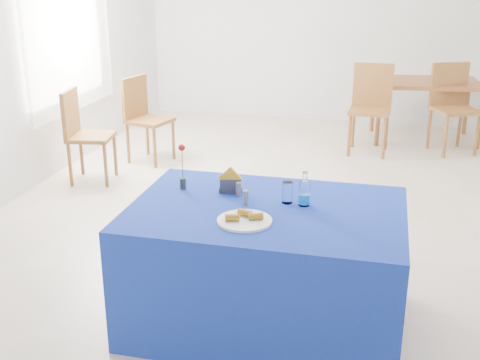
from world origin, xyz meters
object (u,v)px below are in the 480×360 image
water_bottle (304,194)px  chair_bg_right (452,101)px  chair_win_b (143,113)px  oak_table (427,87)px  chair_win_a (82,129)px  plate (245,221)px  blue_table (266,266)px  chair_bg_left (371,102)px

water_bottle → chair_bg_right: 4.23m
water_bottle → chair_win_b: size_ratio=0.23×
oak_table → chair_bg_right: size_ratio=1.32×
chair_win_a → chair_win_b: chair_win_b is taller
plate → chair_bg_right: (1.47, 4.38, -0.17)m
chair_win_a → blue_table: bearing=-142.4°
chair_bg_left → oak_table: bearing=48.6°
chair_bg_left → chair_bg_right: chair_bg_right is taller
chair_bg_left → chair_bg_right: size_ratio=1.00×
chair_win_a → chair_win_b: size_ratio=1.00×
chair_bg_left → water_bottle: bearing=-91.1°
blue_table → chair_bg_right: (1.40, 4.15, 0.22)m
chair_bg_right → chair_win_b: (-3.38, -1.23, -0.05)m
blue_table → chair_win_a: 3.14m
blue_table → oak_table: (1.12, 4.56, 0.30)m
chair_bg_right → chair_win_b: 3.59m
chair_bg_right → chair_win_a: bearing=-175.2°
chair_bg_left → chair_win_a: chair_bg_left is taller
water_bottle → chair_bg_left: size_ratio=0.21×
water_bottle → chair_win_a: 3.25m
oak_table → chair_bg_right: 0.50m
blue_table → chair_bg_right: chair_bg_right is taller
plate → water_bottle: size_ratio=1.42×
chair_win_a → chair_bg_right: bearing=-71.2°
plate → blue_table: size_ratio=0.19×
water_bottle → chair_win_b: (-2.19, 2.83, -0.28)m
oak_table → chair_win_b: 3.51m
plate → chair_win_a: chair_win_a is taller
plate → chair_bg_right: size_ratio=0.30×
chair_bg_right → blue_table: bearing=-132.5°
plate → chair_bg_left: 4.16m
oak_table → chair_bg_left: size_ratio=1.32×
water_bottle → oak_table: 4.56m
chair_win_a → chair_win_b: (0.33, 0.80, 0.00)m
chair_bg_left → chair_win_a: (-2.78, -1.77, -0.05)m
blue_table → chair_bg_left: chair_bg_left is taller
blue_table → chair_win_b: (-1.98, 2.92, 0.17)m
plate → chair_bg_left: (0.55, 4.12, -0.17)m
blue_table → chair_bg_left: 3.93m
water_bottle → chair_win_a: water_bottle is taller
oak_table → chair_bg_right: bearing=-55.8°
blue_table → chair_bg_left: bearing=83.1°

